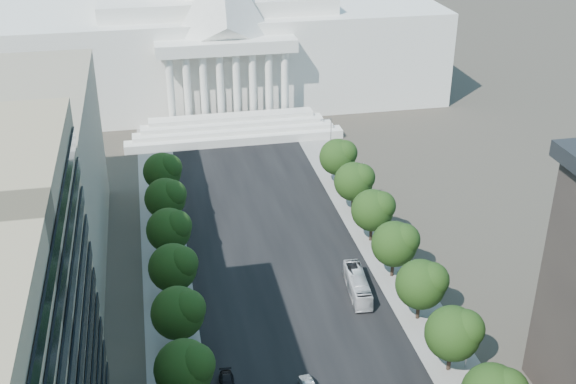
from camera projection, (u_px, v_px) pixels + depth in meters
road_asphalt at (280, 268)px, 122.88m from camera, size 30.00×260.00×0.01m
sidewalk_left at (167, 280)px, 119.51m from camera, size 8.00×260.00×0.02m
sidewalk_right at (386, 256)px, 126.25m from camera, size 8.00×260.00×0.02m
capitol at (214, 22)px, 197.08m from camera, size 120.00×56.00×73.00m
tree_l_e at (187, 368)px, 90.40m from camera, size 7.79×7.60×9.97m
tree_l_f at (180, 312)px, 100.91m from camera, size 7.79×7.60×9.97m
tree_l_g at (175, 266)px, 111.43m from camera, size 7.79×7.60×9.97m
tree_l_h at (171, 229)px, 121.94m from camera, size 7.79×7.60×9.97m
tree_l_i at (167, 197)px, 132.46m from camera, size 7.79×7.60×9.97m
tree_l_j at (164, 170)px, 142.98m from camera, size 7.79×7.60×9.97m
tree_r_e at (456, 332)px, 96.78m from camera, size 7.79×7.60×9.97m
tree_r_f at (423, 283)px, 107.30m from camera, size 7.79×7.60×9.97m
tree_r_g at (397, 243)px, 117.81m from camera, size 7.79×7.60×9.97m
tree_r_h at (374, 209)px, 128.33m from camera, size 7.79×7.60×9.97m
tree_r_i at (356, 180)px, 138.85m from camera, size 7.79×7.60×9.97m
tree_r_j at (339, 156)px, 149.36m from camera, size 7.79×7.60×9.97m
streetlight_c at (466, 334)px, 97.51m from camera, size 2.61×0.44×9.00m
streetlight_d at (403, 242)px, 119.42m from camera, size 2.61×0.44×9.00m
streetlight_e at (360, 178)px, 141.33m from camera, size 2.61×0.44×9.00m
streetlight_f at (328, 131)px, 163.24m from camera, size 2.61×0.44×9.00m
car_dark_b at (227, 384)px, 96.09m from camera, size 2.17×5.00×1.43m
city_bus at (357, 285)px, 115.49m from camera, size 3.79×11.83×3.24m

